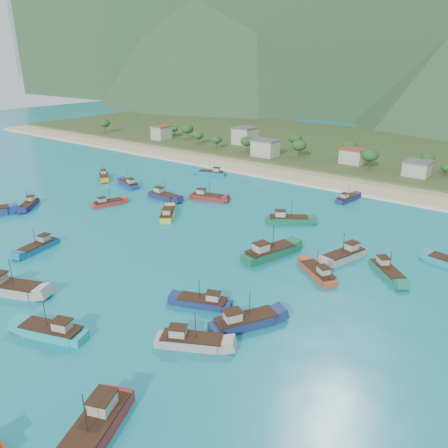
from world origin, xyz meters
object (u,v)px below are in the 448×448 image
Objects in this scene: boat_28 at (347,199)px; boat_16 at (168,215)px; boat_19 at (104,177)px; boat_25 at (94,432)px; boat_4 at (53,332)px; boat_14 at (244,322)px; boat_20 at (10,288)px; boat_13 at (318,274)px; boat_22 at (212,173)px; boat_30 at (288,220)px; boat_2 at (29,205)px; boat_8 at (39,247)px; boat_23 at (108,203)px; boat_7 at (269,253)px; boat_29 at (345,256)px; boat_15 at (129,184)px; boat_9 at (191,342)px; boat_27 at (207,197)px; boat_17 at (204,303)px; boat_1 at (164,196)px; boat_12 at (387,272)px.

boat_16 is at bearing -118.07° from boat_28.
boat_16 is 47.59m from boat_19.
boat_25 is at bearing -74.11° from boat_28.
boat_4 is 1.19× the size of boat_19.
boat_20 is at bearing -127.37° from boat_14.
boat_22 reaches higher than boat_13.
boat_25 is at bearing -21.09° from boat_30.
boat_13 is at bearing 111.49° from boat_20.
boat_8 is (29.22, -14.73, 0.04)m from boat_2.
boat_14 reaches higher than boat_23.
boat_7 reaches higher than boat_16.
boat_29 is at bearing -159.11° from boat_8.
boat_15 reaches higher than boat_28.
boat_15 is 19.85m from boat_23.
boat_22 is 1.07× the size of boat_28.
boat_20 is 92.70m from boat_28.
boat_16 is 31.71m from boat_30.
boat_9 is 0.91× the size of boat_29.
boat_27 is at bearing 0.69° from boat_4.
boat_20 reaches higher than boat_22.
boat_29 is (49.23, -14.35, 0.06)m from boat_27.
boat_27 is 1.00× the size of boat_30.
boat_25 reaches higher than boat_20.
boat_7 is 55.37m from boat_23.
boat_17 is at bearing -96.36° from boat_25.
boat_1 is 1.13× the size of boat_17.
boat_30 is at bearing -12.98° from boat_29.
boat_1 is 62.22m from boat_17.
boat_2 is 0.78× the size of boat_4.
boat_13 is 1.02× the size of boat_19.
boat_9 is 43.17m from boat_12.
boat_12 is at bearing -124.52° from boat_25.
boat_1 is 61.70m from boat_13.
boat_29 is (68.58, 7.11, 0.21)m from boat_23.
boat_17 is 1.04× the size of boat_23.
boat_29 is at bearing -44.32° from boat_4.
boat_22 is at bearing -12.58° from boat_29.
boat_8 is 1.02× the size of boat_16.
boat_30 reaches higher than boat_22.
boat_30 reaches higher than boat_15.
boat_4 is (60.56, -31.36, 0.16)m from boat_2.
boat_22 is at bearing 5.25° from boat_4.
boat_28 is (-3.44, 70.82, -0.03)m from boat_17.
boat_14 is 1.19× the size of boat_23.
boat_23 is 0.87× the size of boat_30.
boat_7 is at bearing -14.86° from boat_30.
boat_14 is (21.84, 19.82, 0.03)m from boat_4.
boat_1 reaches higher than boat_23.
boat_12 is 0.69× the size of boat_25.
boat_13 is at bearing 142.11° from boat_9.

